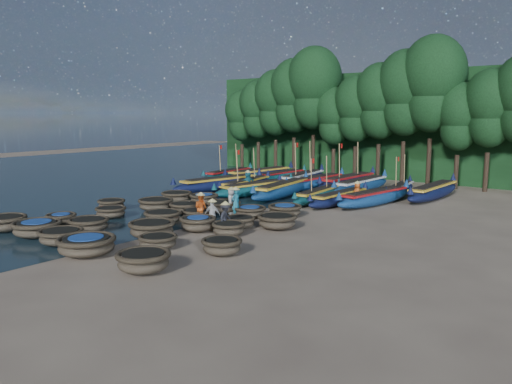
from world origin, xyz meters
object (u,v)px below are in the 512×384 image
Objects in this scene: coracle_0 at (6,222)px; long_boat_16 at (399,190)px; long_boat_3 at (246,185)px; long_boat_6 at (319,195)px; coracle_18 at (240,221)px; fisherman_0 at (231,200)px; coracle_11 at (111,212)px; coracle_21 at (204,198)px; long_boat_11 at (282,176)px; fisherman_3 at (226,217)px; coracle_24 at (285,210)px; fisherman_4 at (213,213)px; coracle_22 at (223,206)px; long_boat_8 at (375,197)px; fisherman_5 at (248,182)px; long_boat_7 at (340,198)px; long_boat_9 at (229,174)px; fisherman_2 at (201,207)px; coracle_2 at (61,236)px; long_boat_5 at (282,189)px; long_boat_13 at (316,182)px; coracle_4 at (143,261)px; long_boat_12 at (302,179)px; coracle_5 at (61,218)px; long_boat_17 at (433,191)px; coracle_7 at (152,229)px; fisherman_1 at (236,202)px; coracle_3 at (86,245)px; coracle_16 at (185,207)px; coracle_23 at (250,211)px; long_boat_14 at (348,181)px; coracle_1 at (37,228)px; coracle_8 at (158,241)px; long_boat_4 at (255,188)px; long_boat_15 at (361,185)px; coracle_20 at (177,196)px; coracle_10 at (111,204)px; long_boat_2 at (220,184)px; coracle_9 at (222,246)px; long_boat_10 at (260,174)px; coracle_12 at (163,217)px; coracle_13 at (198,223)px; coracle_15 at (156,204)px.

coracle_0 is 0.36× the size of long_boat_16.
long_boat_3 reaches higher than long_boat_6.
fisherman_0 is (-2.83, 2.53, 0.51)m from coracle_18.
coracle_21 is (1.19, 6.68, 0.04)m from coracle_11.
long_boat_6 reaches higher than fisherman_0.
coracle_0 is 12.47m from coracle_21.
fisherman_3 is (9.27, -17.89, 0.33)m from long_boat_11.
fisherman_4 is at bearing -105.01° from coracle_24.
coracle_22 is 10.43m from long_boat_8.
fisherman_5 is (-3.88, 7.11, 0.46)m from coracle_22.
long_boat_6 reaches higher than coracle_24.
long_boat_7 is 15.24m from long_boat_9.
coracle_18 is 2.76m from fisherman_2.
coracle_2 is 17.58m from long_boat_5.
long_boat_13 reaches higher than long_boat_11.
coracle_4 is 7.15m from fisherman_3.
long_boat_12 is at bearing 3.92° from long_boat_9.
long_boat_5 is 8.79m from long_boat_16.
coracle_5 is at bearing 112.63° from fisherman_0.
coracle_18 is at bearing -106.69° from long_boat_17.
fisherman_1 reaches higher than coracle_7.
coracle_24 is at bearing 80.47° from coracle_3.
fisherman_2 reaches higher than coracle_16.
coracle_23 is (7.87, 10.79, -0.09)m from coracle_0.
long_boat_14 reaches higher than long_boat_17.
coracle_16 is at bearing 54.80° from coracle_11.
coracle_2 is at bearing -1.97° from coracle_1.
long_boat_4 is (-5.89, 14.50, 0.17)m from coracle_8.
fisherman_5 reaches higher than coracle_7.
long_boat_7 is 6.00m from long_boat_15.
coracle_2 is 12.08m from coracle_20.
coracle_10 reaches higher than coracle_8.
coracle_22 is 15.13m from long_boat_11.
coracle_1 is 11.12m from fisherman_0.
long_boat_2 is (-1.07, 5.58, 0.19)m from coracle_20.
coracle_16 is at bearing -41.06° from fisherman_4.
coracle_24 is at bearing -94.31° from long_boat_7.
coracle_0 is at bearing -162.23° from coracle_9.
long_boat_2 is 4.89× the size of fisherman_0.
long_boat_2 is at bearing -160.55° from long_boat_16.
long_boat_7 is 0.95× the size of long_boat_9.
long_boat_7 is at bearing -64.10° from long_boat_14.
long_boat_12 is (4.62, -0.00, -0.01)m from long_boat_10.
coracle_3 is (2.50, -0.25, 0.05)m from coracle_2.
coracle_12 is 2.84m from coracle_13.
long_boat_15 reaches higher than coracle_8.
fisherman_1 reaches higher than coracle_3.
coracle_15 is 7.35m from coracle_18.
coracle_4 reaches higher than coracle_18.
long_boat_14 is 17.88m from fisherman_3.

